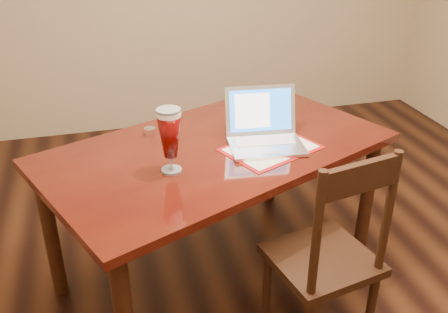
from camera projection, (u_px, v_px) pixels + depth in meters
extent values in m
plane|color=black|center=(289.00, 302.00, 2.63)|extent=(5.00, 5.00, 0.00)
cube|color=#471309|center=(217.00, 150.00, 2.50)|extent=(1.94, 1.55, 0.04)
cylinder|color=black|center=(366.00, 199.00, 2.83)|extent=(0.07, 0.07, 0.76)
cylinder|color=black|center=(51.00, 234.00, 2.53)|extent=(0.07, 0.07, 0.76)
cylinder|color=black|center=(271.00, 151.00, 3.37)|extent=(0.07, 0.07, 0.76)
cube|color=maroon|center=(271.00, 148.00, 2.46)|extent=(0.54, 0.47, 0.00)
cube|color=silver|center=(271.00, 148.00, 2.46)|extent=(0.48, 0.41, 0.00)
cube|color=silver|center=(267.00, 146.00, 2.45)|extent=(0.38, 0.29, 0.02)
cube|color=silver|center=(264.00, 141.00, 2.49)|extent=(0.31, 0.14, 0.00)
cube|color=silver|center=(270.00, 151.00, 2.39)|extent=(0.10, 0.07, 0.00)
cube|color=silver|center=(260.00, 110.00, 2.53)|extent=(0.37, 0.11, 0.24)
cube|color=blue|center=(261.00, 110.00, 2.52)|extent=(0.32, 0.09, 0.20)
cube|color=white|center=(252.00, 111.00, 2.52)|extent=(0.18, 0.06, 0.17)
cylinder|color=silver|center=(172.00, 170.00, 2.25)|extent=(0.09, 0.09, 0.01)
cylinder|color=silver|center=(171.00, 162.00, 2.23)|extent=(0.02, 0.02, 0.07)
cylinder|color=white|center=(168.00, 114.00, 2.13)|extent=(0.11, 0.11, 0.02)
cylinder|color=silver|center=(168.00, 110.00, 2.12)|extent=(0.11, 0.11, 0.01)
cylinder|color=white|center=(150.00, 132.00, 2.59)|extent=(0.06, 0.06, 0.04)
cylinder|color=white|center=(177.00, 116.00, 2.77)|extent=(0.06, 0.06, 0.04)
cube|color=black|center=(322.00, 260.00, 2.24)|extent=(0.51, 0.49, 0.04)
cylinder|color=black|center=(370.00, 310.00, 2.29)|extent=(0.04, 0.04, 0.43)
cylinder|color=black|center=(267.00, 288.00, 2.42)|extent=(0.04, 0.04, 0.43)
cylinder|color=black|center=(327.00, 267.00, 2.55)|extent=(0.04, 0.04, 0.43)
cylinder|color=black|center=(317.00, 235.00, 1.90)|extent=(0.04, 0.04, 0.56)
cylinder|color=black|center=(388.00, 212.00, 2.04)|extent=(0.04, 0.04, 0.56)
cube|color=black|center=(360.00, 178.00, 1.88)|extent=(0.35, 0.10, 0.13)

